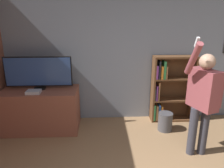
{
  "coord_description": "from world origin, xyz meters",
  "views": [
    {
      "loc": [
        -0.63,
        -1.5,
        2.15
      ],
      "look_at": [
        -0.46,
        1.91,
        1.08
      ],
      "focal_mm": 35.0,
      "sensor_mm": 36.0,
      "label": 1
    }
  ],
  "objects_px": {
    "game_console": "(33,92)",
    "bookshelf": "(168,90)",
    "waste_bin": "(165,122)",
    "television": "(38,72)",
    "person": "(203,96)"
  },
  "relations": [
    {
      "from": "bookshelf",
      "to": "person",
      "type": "distance_m",
      "value": 1.29
    },
    {
      "from": "person",
      "to": "waste_bin",
      "type": "xyz_separation_m",
      "value": [
        -0.29,
        0.78,
        -0.82
      ]
    },
    {
      "from": "game_console",
      "to": "waste_bin",
      "type": "bearing_deg",
      "value": 0.19
    },
    {
      "from": "television",
      "to": "waste_bin",
      "type": "bearing_deg",
      "value": -5.6
    },
    {
      "from": "television",
      "to": "game_console",
      "type": "distance_m",
      "value": 0.39
    },
    {
      "from": "game_console",
      "to": "waste_bin",
      "type": "relative_size",
      "value": 0.69
    },
    {
      "from": "bookshelf",
      "to": "person",
      "type": "height_order",
      "value": "person"
    },
    {
      "from": "television",
      "to": "bookshelf",
      "type": "bearing_deg",
      "value": 5.11
    },
    {
      "from": "bookshelf",
      "to": "waste_bin",
      "type": "relative_size",
      "value": 3.84
    },
    {
      "from": "waste_bin",
      "to": "bookshelf",
      "type": "bearing_deg",
      "value": 70.57
    },
    {
      "from": "waste_bin",
      "to": "television",
      "type": "bearing_deg",
      "value": 174.4
    },
    {
      "from": "waste_bin",
      "to": "person",
      "type": "bearing_deg",
      "value": -69.31
    },
    {
      "from": "game_console",
      "to": "bookshelf",
      "type": "xyz_separation_m",
      "value": [
        2.62,
        0.47,
        -0.16
      ]
    },
    {
      "from": "game_console",
      "to": "person",
      "type": "distance_m",
      "value": 2.86
    },
    {
      "from": "game_console",
      "to": "bookshelf",
      "type": "height_order",
      "value": "bookshelf"
    }
  ]
}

